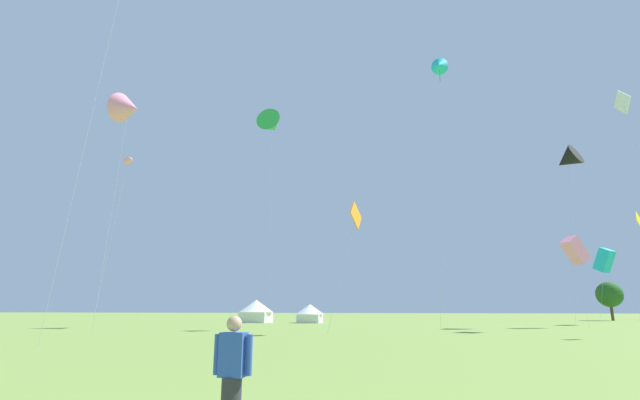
% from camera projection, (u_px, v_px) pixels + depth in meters
% --- Properties ---
extents(kite_pink_delta, '(2.91, 2.83, 18.80)m').
position_uv_depth(kite_pink_delta, '(128.00, 108.00, 36.25)').
color(kite_pink_delta, pink).
rests_on(kite_pink_delta, ground).
extents(kite_pink_box, '(2.93, 2.49, 9.16)m').
position_uv_depth(kite_pink_box, '(575.00, 250.00, 46.55)').
color(kite_pink_box, pink).
rests_on(kite_pink_box, ground).
extents(kite_orange_diamond, '(2.28, 3.09, 10.05)m').
position_uv_depth(kite_orange_diamond, '(356.00, 216.00, 35.31)').
color(kite_orange_diamond, orange).
rests_on(kite_orange_diamond, ground).
extents(kite_white_diamond, '(2.29, 2.65, 23.15)m').
position_uv_depth(kite_white_diamond, '(623.00, 104.00, 45.15)').
color(kite_white_diamond, white).
rests_on(kite_white_diamond, ground).
extents(kite_cyan_delta, '(2.66, 2.37, 29.09)m').
position_uv_depth(kite_cyan_delta, '(439.00, 66.00, 50.09)').
color(kite_cyan_delta, '#1EB7CC').
rests_on(kite_cyan_delta, ground).
extents(kite_pink_parafoil, '(2.52, 3.01, 19.15)m').
position_uv_depth(kite_pink_parafoil, '(128.00, 161.00, 53.46)').
color(kite_pink_parafoil, pink).
rests_on(kite_pink_parafoil, ground).
extents(kite_green_delta, '(2.98, 3.27, 24.75)m').
position_uv_depth(kite_green_delta, '(271.00, 125.00, 53.93)').
color(kite_green_delta, green).
rests_on(kite_green_delta, ground).
extents(kite_cyan_box, '(2.95, 2.71, 9.04)m').
position_uv_depth(kite_cyan_box, '(604.00, 260.00, 54.61)').
color(kite_cyan_box, '#1EB7CC').
rests_on(kite_cyan_box, ground).
extents(kite_black_delta, '(4.02, 4.39, 19.49)m').
position_uv_depth(kite_black_delta, '(567.00, 160.00, 50.23)').
color(kite_black_delta, black).
rests_on(kite_black_delta, ground).
extents(kite_yellow_diamond, '(1.13, 2.82, 8.38)m').
position_uv_depth(kite_yellow_diamond, '(640.00, 223.00, 30.79)').
color(kite_yellow_diamond, yellow).
rests_on(kite_yellow_diamond, ground).
extents(person_spectator, '(0.57, 0.28, 1.73)m').
position_uv_depth(person_spectator, '(232.00, 381.00, 6.31)').
color(person_spectator, '#2D2D33').
rests_on(person_spectator, ground).
extents(festival_tent_left, '(4.63, 4.63, 3.01)m').
position_uv_depth(festival_tent_left, '(256.00, 310.00, 61.89)').
color(festival_tent_left, white).
rests_on(festival_tent_left, ground).
extents(festival_tent_center, '(3.72, 3.72, 2.42)m').
position_uv_depth(festival_tent_center, '(310.00, 312.00, 60.33)').
color(festival_tent_center, white).
rests_on(festival_tent_center, ground).
extents(tree_distant_right, '(3.96, 3.96, 6.03)m').
position_uv_depth(tree_distant_right, '(609.00, 295.00, 72.44)').
color(tree_distant_right, brown).
rests_on(tree_distant_right, ground).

